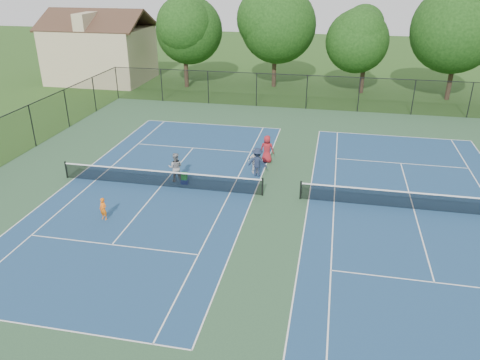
% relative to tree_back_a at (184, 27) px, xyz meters
% --- Properties ---
extents(ground, '(140.00, 140.00, 0.00)m').
position_rel_tree_back_a_xyz_m(ground, '(13.00, -24.00, -6.04)').
color(ground, '#234716').
rests_on(ground, ground).
extents(court_pad, '(36.00, 36.00, 0.01)m').
position_rel_tree_back_a_xyz_m(court_pad, '(13.00, -24.00, -6.03)').
color(court_pad, '#2B4C34').
rests_on(court_pad, ground).
extents(tennis_court_left, '(12.00, 23.83, 1.07)m').
position_rel_tree_back_a_xyz_m(tennis_court_left, '(6.00, -24.00, -5.94)').
color(tennis_court_left, navy).
rests_on(tennis_court_left, ground).
extents(tennis_court_right, '(12.00, 23.83, 1.07)m').
position_rel_tree_back_a_xyz_m(tennis_court_right, '(20.00, -24.00, -5.94)').
color(tennis_court_right, navy).
rests_on(tennis_court_right, ground).
extents(perimeter_fence, '(36.08, 36.08, 3.02)m').
position_rel_tree_back_a_xyz_m(perimeter_fence, '(13.00, -24.00, -4.44)').
color(perimeter_fence, black).
rests_on(perimeter_fence, ground).
extents(tree_back_a, '(6.80, 6.80, 9.15)m').
position_rel_tree_back_a_xyz_m(tree_back_a, '(0.00, 0.00, 0.00)').
color(tree_back_a, '#2D2116').
rests_on(tree_back_a, ground).
extents(tree_back_b, '(7.60, 7.60, 10.03)m').
position_rel_tree_back_a_xyz_m(tree_back_b, '(9.00, 2.00, 0.56)').
color(tree_back_b, '#2D2116').
rests_on(tree_back_b, ground).
extents(tree_back_c, '(6.00, 6.00, 8.40)m').
position_rel_tree_back_a_xyz_m(tree_back_c, '(18.00, 1.00, -0.56)').
color(tree_back_c, '#2D2116').
rests_on(tree_back_c, ground).
extents(tree_back_d, '(7.80, 7.80, 10.37)m').
position_rel_tree_back_a_xyz_m(tree_back_d, '(26.00, 0.00, 0.79)').
color(tree_back_d, '#2D2116').
rests_on(tree_back_d, ground).
extents(clapboard_house, '(10.80, 8.10, 7.65)m').
position_rel_tree_back_a_xyz_m(clapboard_house, '(-10.00, 1.00, -2.95)').
color(clapboard_house, tan).
rests_on(clapboard_house, ground).
extents(child_player, '(0.49, 0.39, 1.18)m').
position_rel_tree_back_a_xyz_m(child_player, '(4.57, -28.25, -5.45)').
color(child_player, orange).
rests_on(child_player, ground).
extents(instructor, '(0.98, 0.83, 1.78)m').
position_rel_tree_back_a_xyz_m(instructor, '(6.64, -23.12, -5.15)').
color(instructor, gray).
rests_on(instructor, ground).
extents(bystander_a, '(1.00, 0.65, 1.58)m').
position_rel_tree_back_a_xyz_m(bystander_a, '(11.02, -21.00, -5.25)').
color(bystander_a, silver).
rests_on(bystander_a, ground).
extents(bystander_b, '(1.23, 0.80, 1.80)m').
position_rel_tree_back_a_xyz_m(bystander_b, '(11.22, -21.41, -5.14)').
color(bystander_b, '#1C263E').
rests_on(bystander_b, ground).
extents(bystander_c, '(0.90, 0.60, 1.80)m').
position_rel_tree_back_a_xyz_m(bystander_c, '(11.45, -19.09, -5.14)').
color(bystander_c, maroon).
rests_on(bystander_c, ground).
extents(ball_crate, '(0.44, 0.32, 0.29)m').
position_rel_tree_back_a_xyz_m(ball_crate, '(7.24, -23.39, -5.89)').
color(ball_crate, navy).
rests_on(ball_crate, ground).
extents(ball_hopper, '(0.36, 0.30, 0.40)m').
position_rel_tree_back_a_xyz_m(ball_hopper, '(7.24, -23.39, -5.55)').
color(ball_hopper, green).
rests_on(ball_hopper, ball_crate).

